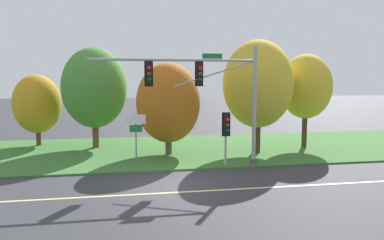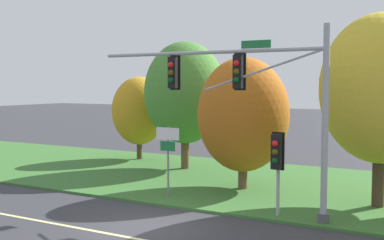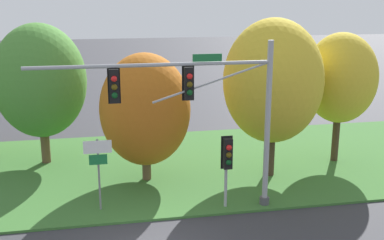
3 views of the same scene
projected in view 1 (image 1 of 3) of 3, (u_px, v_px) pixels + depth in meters
ground_plane at (169, 185)px, 17.48m from camera, size 160.00×160.00×0.00m
lane_stripe at (172, 193)px, 16.31m from camera, size 36.00×0.16×0.01m
grass_verge at (155, 150)px, 25.55m from camera, size 48.00×11.50×0.10m
traffic_signal_mast at (209, 87)px, 20.36m from camera, size 9.20×0.49×6.64m
pedestrian_signal_near_kerb at (227, 128)px, 20.71m from camera, size 0.46×0.55×2.98m
route_sign_post at (136, 130)px, 20.67m from camera, size 1.08×0.08×2.92m
tree_nearest_road at (37, 104)px, 26.99m from camera, size 3.38×3.38×5.13m
tree_left_of_mast at (94, 88)px, 26.01m from camera, size 4.48×4.48×7.00m
tree_behind_signpost at (168, 103)px, 23.74m from camera, size 4.06×4.06×5.85m
tree_mid_verge at (258, 84)px, 24.09m from camera, size 4.53×4.53×7.32m
tree_tall_centre at (306, 87)px, 26.08m from camera, size 3.59×3.59×6.53m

